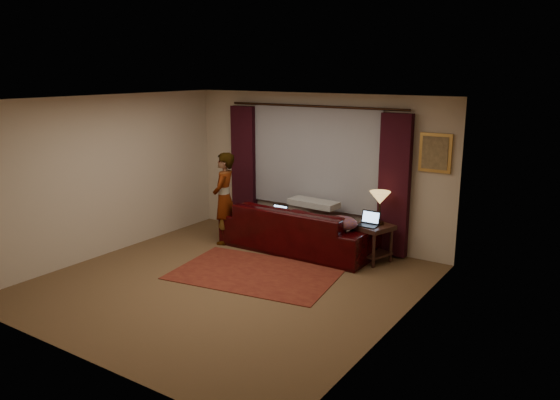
# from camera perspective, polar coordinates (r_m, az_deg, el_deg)

# --- Properties ---
(floor) EXTENTS (5.00, 5.00, 0.01)m
(floor) POSITION_cam_1_polar(r_m,az_deg,el_deg) (7.96, -5.44, -8.66)
(floor) COLOR brown
(floor) RESTS_ON ground
(ceiling) EXTENTS (5.00, 5.00, 0.02)m
(ceiling) POSITION_cam_1_polar(r_m,az_deg,el_deg) (7.38, -5.89, 10.41)
(ceiling) COLOR silver
(ceiling) RESTS_ON ground
(wall_back) EXTENTS (5.00, 0.02, 2.60)m
(wall_back) POSITION_cam_1_polar(r_m,az_deg,el_deg) (9.59, 3.80, 3.34)
(wall_back) COLOR #C5B399
(wall_back) RESTS_ON ground
(wall_front) EXTENTS (5.00, 0.02, 2.60)m
(wall_front) POSITION_cam_1_polar(r_m,az_deg,el_deg) (5.91, -21.12, -4.05)
(wall_front) COLOR #C5B399
(wall_front) RESTS_ON ground
(wall_left) EXTENTS (0.02, 5.00, 2.60)m
(wall_left) POSITION_cam_1_polar(r_m,az_deg,el_deg) (9.32, -17.70, 2.42)
(wall_left) COLOR #C5B399
(wall_left) RESTS_ON ground
(wall_right) EXTENTS (0.02, 5.00, 2.60)m
(wall_right) POSITION_cam_1_polar(r_m,az_deg,el_deg) (6.33, 12.22, -2.28)
(wall_right) COLOR #C5B399
(wall_right) RESTS_ON ground
(sheer_curtain) EXTENTS (2.50, 0.05, 1.80)m
(sheer_curtain) POSITION_cam_1_polar(r_m,az_deg,el_deg) (9.51, 3.63, 4.47)
(sheer_curtain) COLOR #94959C
(sheer_curtain) RESTS_ON wall_back
(drape_left) EXTENTS (0.50, 0.14, 2.30)m
(drape_left) POSITION_cam_1_polar(r_m,az_deg,el_deg) (10.34, -3.77, 3.40)
(drape_left) COLOR black
(drape_left) RESTS_ON floor
(drape_right) EXTENTS (0.50, 0.14, 2.30)m
(drape_right) POSITION_cam_1_polar(r_m,az_deg,el_deg) (8.88, 11.86, 1.46)
(drape_right) COLOR black
(drape_right) RESTS_ON floor
(curtain_rod) EXTENTS (0.04, 0.04, 3.40)m
(curtain_rod) POSITION_cam_1_polar(r_m,az_deg,el_deg) (9.37, 3.56, 9.75)
(curtain_rod) COLOR black
(curtain_rod) RESTS_ON wall_back
(picture_frame) EXTENTS (0.50, 0.04, 0.60)m
(picture_frame) POSITION_cam_1_polar(r_m,az_deg,el_deg) (8.66, 15.93, 4.76)
(picture_frame) COLOR #C39142
(picture_frame) RESTS_ON wall_back
(sofa) EXTENTS (2.63, 1.15, 1.06)m
(sofa) POSITION_cam_1_polar(r_m,az_deg,el_deg) (9.17, 1.90, -2.06)
(sofa) COLOR black
(sofa) RESTS_ON floor
(throw_blanket) EXTENTS (0.89, 0.40, 0.10)m
(throw_blanket) POSITION_cam_1_polar(r_m,az_deg,el_deg) (9.19, 3.55, 1.36)
(throw_blanket) COLOR #A09F9A
(throw_blanket) RESTS_ON sofa
(clothing_pile) EXTENTS (0.51, 0.39, 0.21)m
(clothing_pile) POSITION_cam_1_polar(r_m,az_deg,el_deg) (8.61, 6.52, -2.45)
(clothing_pile) COLOR brown
(clothing_pile) RESTS_ON sofa
(laptop_sofa) EXTENTS (0.30, 0.33, 0.22)m
(laptop_sofa) POSITION_cam_1_polar(r_m,az_deg,el_deg) (9.19, -0.36, -1.32)
(laptop_sofa) COLOR black
(laptop_sofa) RESTS_ON sofa
(area_rug) EXTENTS (2.61, 1.94, 0.01)m
(area_rug) POSITION_cam_1_polar(r_m,az_deg,el_deg) (8.28, -2.55, -7.63)
(area_rug) COLOR maroon
(area_rug) RESTS_ON floor
(end_table) EXTENTS (0.66, 0.66, 0.61)m
(end_table) POSITION_cam_1_polar(r_m,az_deg,el_deg) (8.79, 9.66, -4.47)
(end_table) COLOR black
(end_table) RESTS_ON floor
(tiffany_lamp) EXTENTS (0.39, 0.39, 0.53)m
(tiffany_lamp) POSITION_cam_1_polar(r_m,az_deg,el_deg) (8.69, 10.36, -0.82)
(tiffany_lamp) COLOR olive
(tiffany_lamp) RESTS_ON end_table
(laptop_table) EXTENTS (0.31, 0.34, 0.22)m
(laptop_table) POSITION_cam_1_polar(r_m,az_deg,el_deg) (8.60, 9.17, -1.98)
(laptop_table) COLOR black
(laptop_table) RESTS_ON end_table
(person) EXTENTS (0.60, 0.60, 1.61)m
(person) POSITION_cam_1_polar(r_m,az_deg,el_deg) (9.52, -5.85, 0.17)
(person) COLOR #A09F9A
(person) RESTS_ON floor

